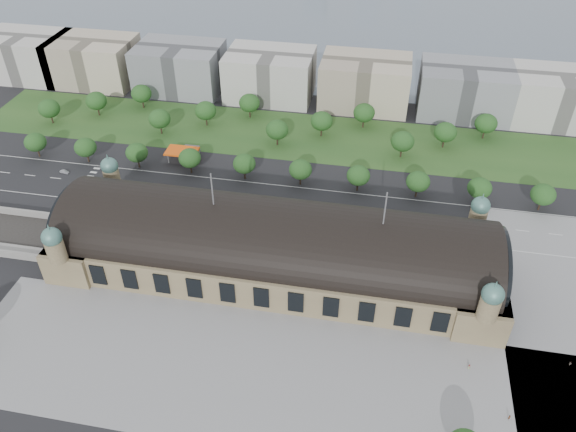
% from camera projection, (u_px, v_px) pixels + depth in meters
% --- Properties ---
extents(ground, '(900.00, 900.00, 0.00)m').
position_uv_depth(ground, '(275.00, 269.00, 195.84)').
color(ground, black).
rests_on(ground, ground).
extents(station, '(150.00, 48.40, 44.30)m').
position_uv_depth(station, '(274.00, 247.00, 189.53)').
color(station, '#8C7D57').
rests_on(station, ground).
extents(plaza_south, '(190.00, 48.00, 0.12)m').
position_uv_depth(plaza_south, '(278.00, 378.00, 160.26)').
color(plaza_south, gray).
rests_on(plaza_south, ground).
extents(road_slab, '(260.00, 26.00, 0.10)m').
position_uv_depth(road_slab, '(246.00, 200.00, 228.23)').
color(road_slab, black).
rests_on(road_slab, ground).
extents(grass_belt, '(300.00, 45.00, 0.10)m').
position_uv_depth(grass_belt, '(284.00, 135.00, 270.15)').
color(grass_belt, '#274E1F').
rests_on(grass_belt, ground).
extents(petrol_station, '(14.00, 13.00, 5.05)m').
position_uv_depth(petrol_station, '(187.00, 151.00, 252.53)').
color(petrol_station, '#EC540D').
rests_on(petrol_station, ground).
extents(lake, '(700.00, 320.00, 0.08)m').
position_uv_depth(lake, '(354.00, 4.00, 426.94)').
color(lake, slate).
rests_on(lake, ground).
extents(office_0, '(45.00, 32.00, 24.00)m').
position_uv_depth(office_0, '(28.00, 56.00, 316.44)').
color(office_0, '#B9B5AF').
rests_on(office_0, ground).
extents(office_1, '(45.00, 32.00, 24.00)m').
position_uv_depth(office_1, '(94.00, 61.00, 310.60)').
color(office_1, '#C4B59A').
rests_on(office_1, ground).
extents(office_2, '(45.00, 32.00, 24.00)m').
position_uv_depth(office_2, '(180.00, 68.00, 303.30)').
color(office_2, gray).
rests_on(office_2, ground).
extents(office_3, '(45.00, 32.00, 24.00)m').
position_uv_depth(office_3, '(270.00, 75.00, 295.99)').
color(office_3, '#B9B5AF').
rests_on(office_3, ground).
extents(office_4, '(45.00, 32.00, 24.00)m').
position_uv_depth(office_4, '(365.00, 82.00, 288.69)').
color(office_4, '#C4B59A').
rests_on(office_4, ground).
extents(office_5, '(45.00, 32.00, 24.00)m').
position_uv_depth(office_5, '(465.00, 90.00, 281.39)').
color(office_5, gray).
rests_on(office_5, ground).
extents(office_6, '(45.00, 32.00, 24.00)m').
position_uv_depth(office_6, '(559.00, 98.00, 274.82)').
color(office_6, '#B9B5AF').
rests_on(office_6, ground).
extents(tree_row_0, '(9.60, 9.60, 11.52)m').
position_uv_depth(tree_row_0, '(35.00, 142.00, 249.91)').
color(tree_row_0, '#2D2116').
rests_on(tree_row_0, ground).
extents(tree_row_1, '(9.60, 9.60, 11.52)m').
position_uv_depth(tree_row_1, '(85.00, 147.00, 246.40)').
color(tree_row_1, '#2D2116').
rests_on(tree_row_1, ground).
extents(tree_row_2, '(9.60, 9.60, 11.52)m').
position_uv_depth(tree_row_2, '(137.00, 153.00, 242.90)').
color(tree_row_2, '#2D2116').
rests_on(tree_row_2, ground).
extents(tree_row_3, '(9.60, 9.60, 11.52)m').
position_uv_depth(tree_row_3, '(190.00, 158.00, 239.39)').
color(tree_row_3, '#2D2116').
rests_on(tree_row_3, ground).
extents(tree_row_4, '(9.60, 9.60, 11.52)m').
position_uv_depth(tree_row_4, '(244.00, 164.00, 235.89)').
color(tree_row_4, '#2D2116').
rests_on(tree_row_4, ground).
extents(tree_row_5, '(9.60, 9.60, 11.52)m').
position_uv_depth(tree_row_5, '(300.00, 170.00, 232.38)').
color(tree_row_5, '#2D2116').
rests_on(tree_row_5, ground).
extents(tree_row_6, '(9.60, 9.60, 11.52)m').
position_uv_depth(tree_row_6, '(358.00, 175.00, 228.88)').
color(tree_row_6, '#2D2116').
rests_on(tree_row_6, ground).
extents(tree_row_7, '(9.60, 9.60, 11.52)m').
position_uv_depth(tree_row_7, '(418.00, 182.00, 225.37)').
color(tree_row_7, '#2D2116').
rests_on(tree_row_7, ground).
extents(tree_row_8, '(9.60, 9.60, 11.52)m').
position_uv_depth(tree_row_8, '(480.00, 188.00, 221.86)').
color(tree_row_8, '#2D2116').
rests_on(tree_row_8, ground).
extents(tree_row_9, '(9.60, 9.60, 11.52)m').
position_uv_depth(tree_row_9, '(543.00, 195.00, 218.36)').
color(tree_row_9, '#2D2116').
rests_on(tree_row_9, ground).
extents(tree_belt_0, '(10.40, 10.40, 12.48)m').
position_uv_depth(tree_belt_0, '(49.00, 108.00, 274.25)').
color(tree_belt_0, '#2D2116').
rests_on(tree_belt_0, ground).
extents(tree_belt_1, '(10.40, 10.40, 12.48)m').
position_uv_depth(tree_belt_1, '(96.00, 101.00, 280.78)').
color(tree_belt_1, '#2D2116').
rests_on(tree_belt_1, ground).
extents(tree_belt_2, '(10.40, 10.40, 12.48)m').
position_uv_depth(tree_belt_2, '(141.00, 94.00, 287.31)').
color(tree_belt_2, '#2D2116').
rests_on(tree_belt_2, ground).
extents(tree_belt_3, '(10.40, 10.40, 12.48)m').
position_uv_depth(tree_belt_3, '(160.00, 119.00, 265.93)').
color(tree_belt_3, '#2D2116').
rests_on(tree_belt_3, ground).
extents(tree_belt_4, '(10.40, 10.40, 12.48)m').
position_uv_depth(tree_belt_4, '(206.00, 111.00, 272.46)').
color(tree_belt_4, '#2D2116').
rests_on(tree_belt_4, ground).
extents(tree_belt_5, '(10.40, 10.40, 12.48)m').
position_uv_depth(tree_belt_5, '(249.00, 103.00, 278.99)').
color(tree_belt_5, '#2D2116').
rests_on(tree_belt_5, ground).
extents(tree_belt_6, '(10.40, 10.40, 12.48)m').
position_uv_depth(tree_belt_6, '(277.00, 130.00, 257.60)').
color(tree_belt_6, '#2D2116').
rests_on(tree_belt_6, ground).
extents(tree_belt_7, '(10.40, 10.40, 12.48)m').
position_uv_depth(tree_belt_7, '(322.00, 121.00, 264.13)').
color(tree_belt_7, '#2D2116').
rests_on(tree_belt_7, ground).
extents(tree_belt_8, '(10.40, 10.40, 12.48)m').
position_uv_depth(tree_belt_8, '(364.00, 113.00, 270.66)').
color(tree_belt_8, '#2D2116').
rests_on(tree_belt_8, ground).
extents(tree_belt_9, '(10.40, 10.40, 12.48)m').
position_uv_depth(tree_belt_9, '(403.00, 141.00, 249.28)').
color(tree_belt_9, '#2D2116').
rests_on(tree_belt_9, ground).
extents(tree_belt_10, '(10.40, 10.40, 12.48)m').
position_uv_depth(tree_belt_10, '(445.00, 132.00, 255.81)').
color(tree_belt_10, '#2D2116').
rests_on(tree_belt_10, ground).
extents(tree_belt_11, '(10.40, 10.40, 12.48)m').
position_uv_depth(tree_belt_11, '(486.00, 123.00, 262.34)').
color(tree_belt_11, '#2D2116').
rests_on(tree_belt_11, ground).
extents(traffic_car_0, '(4.11, 1.95, 1.36)m').
position_uv_depth(traffic_car_0, '(67.00, 193.00, 230.91)').
color(traffic_car_0, '#BBBBBD').
rests_on(traffic_car_0, ground).
extents(traffic_car_1, '(4.15, 1.83, 1.33)m').
position_uv_depth(traffic_car_1, '(64.00, 172.00, 243.33)').
color(traffic_car_1, gray).
rests_on(traffic_car_1, ground).
extents(traffic_car_4, '(4.50, 2.28, 1.47)m').
position_uv_depth(traffic_car_4, '(335.00, 208.00, 222.75)').
color(traffic_car_4, '#1D1A49').
rests_on(traffic_car_4, ground).
extents(traffic_car_5, '(4.39, 1.99, 1.40)m').
position_uv_depth(traffic_car_5, '(411.00, 215.00, 219.00)').
color(traffic_car_5, '#585960').
rests_on(traffic_car_5, ground).
extents(traffic_car_6, '(5.61, 2.60, 1.56)m').
position_uv_depth(traffic_car_6, '(450.00, 232.00, 210.62)').
color(traffic_car_6, silver).
rests_on(traffic_car_6, ground).
extents(parked_car_0, '(4.70, 4.27, 1.56)m').
position_uv_depth(parked_car_0, '(119.00, 204.00, 224.86)').
color(parked_car_0, black).
rests_on(parked_car_0, ground).
extents(parked_car_1, '(5.83, 4.91, 1.48)m').
position_uv_depth(parked_car_1, '(141.00, 206.00, 223.46)').
color(parked_car_1, maroon).
rests_on(parked_car_1, ground).
extents(parked_car_2, '(4.84, 3.67, 1.31)m').
position_uv_depth(parked_car_2, '(135.00, 206.00, 223.89)').
color(parked_car_2, '#1D1948').
rests_on(parked_car_2, ground).
extents(parked_car_3, '(4.01, 3.59, 1.32)m').
position_uv_depth(parked_car_3, '(176.00, 210.00, 221.42)').
color(parked_car_3, '#575C5F').
rests_on(parked_car_3, ground).
extents(parked_car_4, '(4.85, 4.31, 1.59)m').
position_uv_depth(parked_car_4, '(153.00, 208.00, 222.70)').
color(parked_car_4, silver).
rests_on(parked_car_4, ground).
extents(parked_car_5, '(6.33, 5.59, 1.63)m').
position_uv_depth(parked_car_5, '(229.00, 216.00, 218.13)').
color(parked_car_5, gray).
rests_on(parked_car_5, ground).
extents(parked_car_6, '(5.31, 4.26, 1.44)m').
position_uv_depth(parked_car_6, '(198.00, 213.00, 220.01)').
color(parked_car_6, black).
rests_on(parked_car_6, ground).
extents(bus_west, '(12.31, 3.52, 3.39)m').
position_uv_depth(bus_west, '(277.00, 216.00, 217.00)').
color(bus_west, red).
rests_on(bus_west, ground).
extents(bus_mid, '(11.69, 2.94, 3.24)m').
position_uv_depth(bus_mid, '(335.00, 223.00, 213.66)').
color(bus_mid, silver).
rests_on(bus_mid, ground).
extents(bus_east, '(10.60, 3.07, 2.92)m').
position_uv_depth(bus_east, '(382.00, 230.00, 210.70)').
color(bus_east, silver).
rests_on(bus_east, ground).
extents(pedestrian_0, '(0.87, 0.53, 1.73)m').
position_uv_depth(pedestrian_0, '(469.00, 367.00, 162.18)').
color(pedestrian_0, gray).
rests_on(pedestrian_0, ground).
extents(pedestrian_1, '(0.79, 0.75, 1.82)m').
position_uv_depth(pedestrian_1, '(509.00, 417.00, 149.25)').
color(pedestrian_1, gray).
rests_on(pedestrian_1, ground).
extents(pedestrian_2, '(0.53, 0.86, 1.71)m').
position_uv_depth(pedestrian_2, '(570.00, 363.00, 163.13)').
color(pedestrian_2, gray).
rests_on(pedestrian_2, ground).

